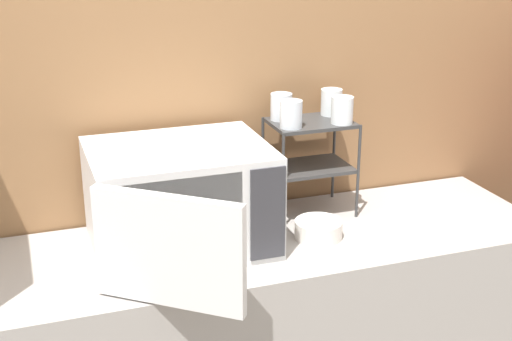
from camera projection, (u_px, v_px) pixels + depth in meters
wall_back at (243, 95)px, 2.41m from camera, size 8.00×0.06×2.60m
microwave at (180, 200)px, 2.13m from camera, size 0.55×0.70×0.32m
dish_rack at (310, 147)px, 2.38m from camera, size 0.28×0.20×0.32m
glass_front_left at (291, 114)px, 2.26m from camera, size 0.07×0.07×0.09m
glass_back_right at (331, 102)px, 2.41m from camera, size 0.07×0.07×0.09m
glass_front_right at (342, 110)px, 2.31m from camera, size 0.07×0.07×0.09m
glass_back_left at (281, 107)px, 2.35m from camera, size 0.07×0.07×0.09m
bowl at (318, 230)px, 2.25m from camera, size 0.15×0.15×0.06m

